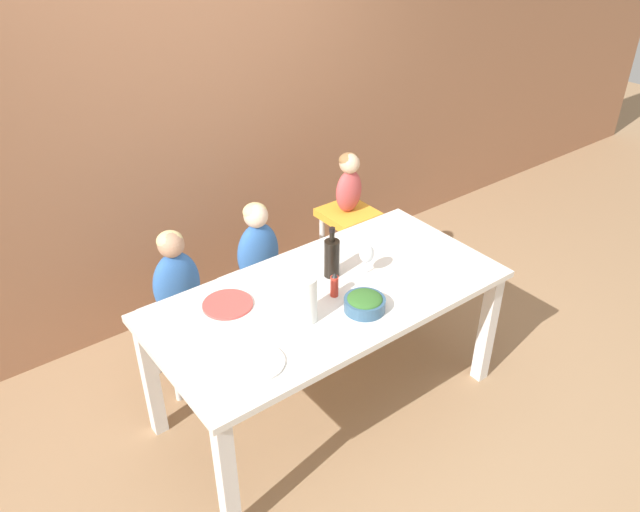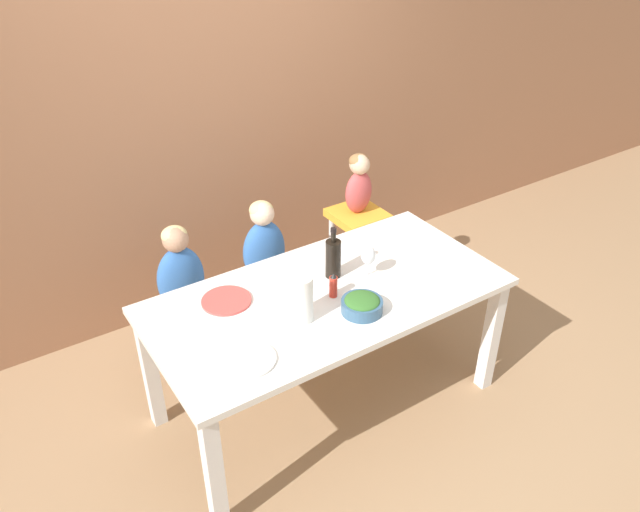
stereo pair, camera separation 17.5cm
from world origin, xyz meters
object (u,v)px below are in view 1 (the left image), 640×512
object	(u,v)px
person_child_center	(257,245)
person_baby_right	(349,180)
dinner_plate_back_left	(228,304)
salad_bowl_large	(365,303)
chair_far_left	(183,325)
chair_far_center	(260,293)
wine_bottle	(332,257)
paper_towel_roll	(305,299)
chair_right_highchair	(348,235)
wine_glass_near	(367,254)
person_child_left	(175,276)
dinner_plate_front_left	(257,362)

from	to	relation	value
person_child_center	person_baby_right	world-z (taller)	person_baby_right
dinner_plate_back_left	salad_bowl_large	bearing A→B (deg)	-40.19
person_child_center	chair_far_left	bearing A→B (deg)	-179.92
chair_far_center	wine_bottle	bearing A→B (deg)	-78.59
person_child_center	paper_towel_roll	xyz separation A→B (m)	(-0.22, -0.76, 0.16)
wine_bottle	salad_bowl_large	world-z (taller)	wine_bottle
chair_right_highchair	wine_glass_near	world-z (taller)	wine_glass_near
person_child_left	salad_bowl_large	distance (m)	1.04
person_child_left	chair_far_center	bearing A→B (deg)	-0.08
person_child_left	dinner_plate_back_left	bearing A→B (deg)	-82.04
chair_far_left	chair_right_highchair	xyz separation A→B (m)	(1.18, 0.00, 0.16)
chair_far_center	dinner_plate_front_left	xyz separation A→B (m)	(-0.56, -0.88, 0.38)
person_baby_right	paper_towel_roll	size ratio (longest dim) A/B	1.63
person_child_left	person_baby_right	bearing A→B (deg)	0.02
chair_far_center	dinner_plate_back_left	distance (m)	0.74
paper_towel_roll	dinner_plate_front_left	bearing A→B (deg)	-160.62
paper_towel_roll	person_baby_right	bearing A→B (deg)	40.62
chair_far_center	wine_glass_near	bearing A→B (deg)	-68.02
paper_towel_roll	chair_right_highchair	bearing A→B (deg)	40.58
person_child_left	salad_bowl_large	size ratio (longest dim) A/B	2.59
chair_far_center	dinner_plate_back_left	world-z (taller)	dinner_plate_back_left
dinner_plate_front_left	dinner_plate_back_left	bearing A→B (deg)	75.74
person_child_left	paper_towel_roll	distance (m)	0.83
person_child_center	wine_glass_near	xyz separation A→B (m)	(0.26, -0.64, 0.16)
chair_far_center	dinner_plate_front_left	size ratio (longest dim) A/B	1.86
person_baby_right	salad_bowl_large	bearing A→B (deg)	-125.34
person_child_left	person_baby_right	size ratio (longest dim) A/B	1.34
chair_far_left	salad_bowl_large	xyz separation A→B (m)	(0.56, -0.87, 0.41)
person_child_left	paper_towel_roll	bearing A→B (deg)	-68.83
person_child_center	wine_glass_near	distance (m)	0.71
wine_glass_near	dinner_plate_front_left	bearing A→B (deg)	-163.69
wine_glass_near	person_child_left	bearing A→B (deg)	140.22
chair_right_highchair	wine_glass_near	xyz separation A→B (m)	(-0.41, -0.64, 0.33)
person_child_center	salad_bowl_large	world-z (taller)	person_child_center
person_child_left	dinner_plate_front_left	world-z (taller)	person_child_left
chair_right_highchair	wine_bottle	world-z (taller)	wine_bottle
person_child_center	person_baby_right	xyz separation A→B (m)	(0.67, 0.00, 0.21)
chair_far_center	salad_bowl_large	world-z (taller)	salad_bowl_large
chair_right_highchair	person_child_center	bearing A→B (deg)	179.94
person_child_left	person_baby_right	world-z (taller)	person_baby_right
person_child_center	wine_bottle	size ratio (longest dim) A/B	1.83
person_child_center	person_child_left	bearing A→B (deg)	180.00
chair_right_highchair	paper_towel_roll	size ratio (longest dim) A/B	3.01
salad_bowl_large	person_child_left	bearing A→B (deg)	122.97
wine_bottle	person_baby_right	bearing A→B (deg)	44.22
person_baby_right	paper_towel_roll	world-z (taller)	person_baby_right
chair_far_left	chair_far_center	size ratio (longest dim) A/B	1.00
person_child_left	salad_bowl_large	bearing A→B (deg)	-57.03
chair_right_highchair	person_child_left	world-z (taller)	person_child_left
person_child_center	salad_bowl_large	size ratio (longest dim) A/B	2.59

